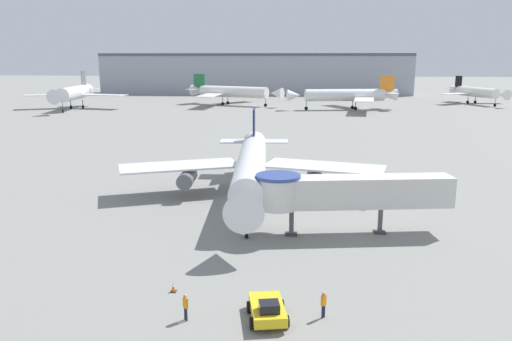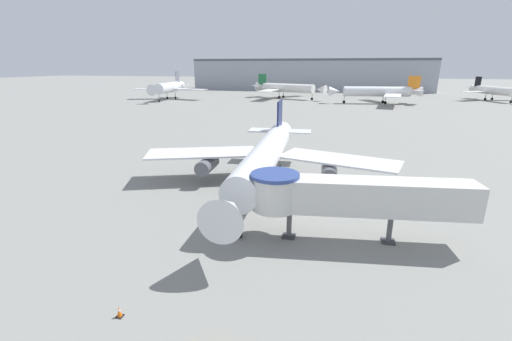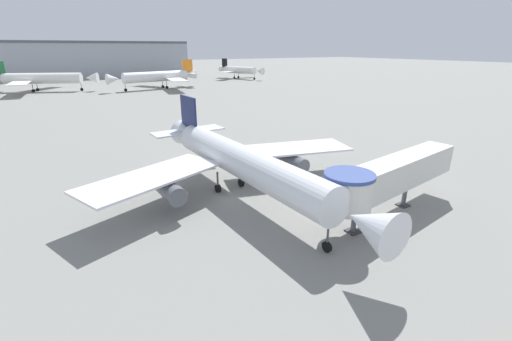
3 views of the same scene
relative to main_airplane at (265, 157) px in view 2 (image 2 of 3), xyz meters
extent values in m
plane|color=gray|center=(-0.63, -0.32, -3.93)|extent=(800.00, 800.00, 0.00)
cylinder|color=silver|center=(0.05, -0.88, 0.13)|extent=(4.90, 25.38, 3.36)
cone|color=silver|center=(1.03, -16.65, 0.13)|extent=(3.58, 3.89, 3.36)
cone|color=silver|center=(-0.79, 12.88, 0.13)|extent=(3.66, 5.23, 3.36)
cube|color=silver|center=(-8.79, 1.49, -0.46)|extent=(15.01, 10.19, 0.22)
cube|color=silver|center=(8.54, 2.56, -0.46)|extent=(14.91, 8.76, 0.22)
cube|color=#141E4C|center=(-0.78, 12.63, 3.15)|extent=(0.51, 4.42, 4.37)
cube|color=silver|center=(-0.81, 13.13, 0.72)|extent=(9.69, 3.67, 0.18)
cylinder|color=#565960|center=(-7.58, 0.11, -1.63)|extent=(2.12, 4.52, 1.85)
cylinder|color=#565960|center=(7.51, 1.04, -1.63)|extent=(2.12, 4.52, 1.85)
cylinder|color=#4C4C51|center=(0.80, -12.92, -2.51)|extent=(0.18, 0.18, 1.93)
cylinder|color=black|center=(0.80, -12.92, -3.48)|extent=(0.31, 0.91, 0.90)
cylinder|color=#4C4C51|center=(-1.65, 2.18, -2.51)|extent=(0.22, 0.22, 1.93)
cylinder|color=black|center=(-1.65, 2.18, -3.48)|extent=(0.45, 0.92, 0.90)
cylinder|color=#4C4C51|center=(1.37, 2.36, -2.51)|extent=(0.22, 0.22, 1.93)
cylinder|color=black|center=(1.37, 2.36, -3.48)|extent=(0.45, 0.92, 0.90)
cube|color=silver|center=(11.57, -10.74, 0.13)|extent=(16.34, 4.92, 2.80)
cylinder|color=silver|center=(3.59, -11.92, 0.13)|extent=(3.90, 3.90, 2.80)
cylinder|color=navy|center=(3.59, -11.92, 1.68)|extent=(4.10, 4.09, 0.30)
cylinder|color=#56565B|center=(4.87, -11.73, -2.60)|extent=(0.44, 0.44, 2.66)
cube|color=#333338|center=(4.87, -11.73, -3.87)|extent=(1.10, 1.10, 0.12)
cylinder|color=#56565B|center=(13.17, -10.51, -2.60)|extent=(0.44, 0.44, 2.66)
cube|color=#333338|center=(13.17, -10.51, -3.87)|extent=(1.10, 1.10, 0.12)
cube|color=black|center=(12.69, 0.44, -3.91)|extent=(0.36, 0.36, 0.04)
cone|color=orange|center=(12.69, 0.44, -3.61)|extent=(0.25, 0.25, 0.57)
cylinder|color=white|center=(12.69, 0.44, -3.54)|extent=(0.14, 0.14, 0.07)
cube|color=black|center=(-3.24, -24.12, -3.91)|extent=(0.41, 0.41, 0.04)
cone|color=orange|center=(-3.24, -24.12, -3.57)|extent=(0.28, 0.28, 0.64)
cylinder|color=white|center=(-3.24, -24.12, -3.49)|extent=(0.15, 0.15, 0.08)
cylinder|color=white|center=(-17.31, 117.33, 0.71)|extent=(25.43, 13.62, 3.80)
cone|color=white|center=(-2.01, 110.87, 0.71)|extent=(5.33, 5.13, 3.80)
cone|color=white|center=(-30.51, 122.91, 0.71)|extent=(6.73, 5.72, 3.80)
cube|color=white|center=(-24.26, 109.36, 0.04)|extent=(7.11, 16.72, 0.22)
cube|color=white|center=(-16.44, 127.87, 0.04)|extent=(15.01, 16.07, 0.22)
cube|color=#1E6638|center=(-30.25, 122.80, 4.13)|extent=(4.39, 2.04, 4.94)
cube|color=white|center=(-30.77, 123.02, 1.37)|extent=(7.32, 11.48, 0.18)
cylinder|color=#4C4C51|center=(-5.73, 112.44, -2.29)|extent=(0.18, 0.18, 2.19)
cylinder|color=black|center=(-5.73, 112.44, -3.38)|extent=(1.11, 0.67, 1.10)
cylinder|color=#4C4C51|center=(-20.97, 117.02, -2.29)|extent=(0.22, 0.22, 2.19)
cylinder|color=black|center=(-20.97, 117.02, -3.38)|extent=(1.17, 0.80, 1.10)
cylinder|color=#4C4C51|center=(-19.64, 120.18, -2.29)|extent=(0.22, 0.22, 2.19)
cylinder|color=black|center=(-19.64, 120.18, -3.38)|extent=(1.17, 0.80, 1.10)
cylinder|color=silver|center=(-66.03, 98.30, 1.24)|extent=(6.36, 20.35, 4.30)
cone|color=silver|center=(-64.56, 84.29, 1.24)|extent=(4.77, 5.15, 4.30)
cone|color=silver|center=(-67.23, 109.75, 1.24)|extent=(4.95, 6.86, 4.30)
cube|color=silver|center=(-75.53, 100.13, 0.49)|extent=(15.02, 10.34, 0.22)
cube|color=silver|center=(-57.11, 102.07, 0.49)|extent=(14.95, 7.84, 0.22)
cube|color=slate|center=(-67.20, 109.43, 5.11)|extent=(0.66, 4.06, 5.59)
cube|color=silver|center=(-67.26, 110.07, 1.99)|extent=(9.92, 3.83, 0.18)
cylinder|color=#4C4C51|center=(-64.96, 88.14, -2.14)|extent=(0.18, 0.18, 2.47)
cylinder|color=black|center=(-64.96, 88.14, -3.38)|extent=(0.37, 1.12, 1.10)
cylinder|color=#4C4C51|center=(-68.21, 100.59, -2.14)|extent=(0.22, 0.22, 2.47)
cylinder|color=black|center=(-68.21, 100.59, -3.38)|extent=(0.51, 1.14, 1.10)
cylinder|color=#4C4C51|center=(-64.37, 100.99, -2.14)|extent=(0.22, 0.22, 2.47)
cylinder|color=black|center=(-64.37, 100.99, -3.38)|extent=(0.51, 1.14, 1.10)
cylinder|color=white|center=(19.86, 104.81, 0.71)|extent=(25.52, 8.13, 3.80)
cone|color=white|center=(3.87, 101.99, 0.71)|extent=(4.78, 4.47, 3.80)
cone|color=white|center=(33.60, 107.23, 0.71)|extent=(6.27, 4.73, 3.80)
cube|color=white|center=(21.32, 115.16, 0.04)|extent=(12.51, 16.84, 0.22)
cube|color=white|center=(24.78, 95.58, 0.04)|extent=(7.80, 16.71, 0.22)
cube|color=orange|center=(33.32, 107.18, 4.12)|extent=(4.54, 1.03, 4.94)
cube|color=white|center=(33.88, 107.28, 1.37)|extent=(5.05, 11.33, 0.18)
cylinder|color=#4C4C51|center=(7.79, 102.68, -2.29)|extent=(0.18, 0.18, 2.18)
cylinder|color=black|center=(7.79, 102.68, -3.38)|extent=(1.13, 0.45, 1.10)
cylinder|color=#4C4C51|center=(22.67, 107.04, -2.29)|extent=(0.22, 0.22, 2.18)
cylinder|color=black|center=(22.67, 107.04, -3.38)|extent=(1.15, 0.58, 1.10)
cylinder|color=#4C4C51|center=(23.26, 103.67, -2.29)|extent=(0.22, 0.22, 2.18)
cylinder|color=black|center=(23.26, 103.67, -3.38)|extent=(1.15, 0.58, 1.10)
cylinder|color=white|center=(68.32, 128.41, 0.33)|extent=(9.73, 19.39, 3.45)
cone|color=white|center=(64.68, 138.66, 0.33)|extent=(4.98, 6.03, 3.45)
cube|color=white|center=(60.58, 128.12, -0.28)|extent=(11.76, 10.51, 0.22)
cube|color=white|center=(74.51, 133.08, -0.28)|extent=(11.47, 4.84, 0.22)
cube|color=black|center=(64.77, 138.42, 3.43)|extent=(1.46, 3.55, 4.48)
cube|color=white|center=(64.59, 138.91, 0.93)|extent=(8.13, 5.01, 0.18)
cylinder|color=#4C4C51|center=(71.54, 119.36, -2.39)|extent=(0.18, 0.18, 1.98)
cylinder|color=black|center=(71.54, 119.36, -3.38)|extent=(0.61, 1.12, 1.10)
cylinder|color=#4C4C51|center=(66.05, 130.17, -2.39)|extent=(0.22, 0.22, 1.98)
cylinder|color=black|center=(66.05, 130.17, -3.38)|extent=(0.75, 1.17, 1.10)
cylinder|color=#4C4C51|center=(68.98, 131.20, -2.39)|extent=(0.22, 0.22, 1.98)
cylinder|color=black|center=(68.98, 131.20, -3.38)|extent=(0.75, 1.17, 1.10)
cube|color=#999EA8|center=(-14.75, 174.68, 4.53)|extent=(139.04, 18.13, 16.92)
cube|color=#4C515B|center=(-14.75, 174.68, 13.59)|extent=(139.04, 18.49, 1.20)
camera|label=1|loc=(5.30, -55.91, 12.18)|focal=35.00mm
camera|label=2|loc=(8.90, -38.41, 10.39)|focal=24.00mm
camera|label=3|loc=(-15.78, -30.03, 11.29)|focal=24.00mm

